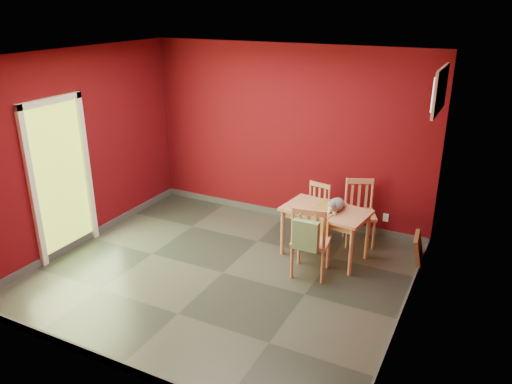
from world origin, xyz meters
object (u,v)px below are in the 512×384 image
at_px(dining_table, 326,215).
at_px(tote_bag, 306,235).
at_px(chair_far_right, 359,211).
at_px(picture_frame, 418,251).
at_px(chair_far_left, 315,210).
at_px(chair_near, 310,240).
at_px(cat, 336,202).

bearing_deg(dining_table, tote_bag, -88.49).
xyz_separation_m(chair_far_right, picture_frame, (0.90, -0.35, -0.25)).
bearing_deg(dining_table, chair_far_left, 122.46).
distance_m(chair_near, tote_bag, 0.28).
bearing_deg(picture_frame, tote_bag, -137.22).
relative_size(chair_near, picture_frame, 2.16).
height_order(tote_bag, cat, tote_bag).
bearing_deg(dining_table, chair_far_right, 66.45).
height_order(dining_table, cat, cat).
bearing_deg(chair_near, picture_frame, 35.69).
xyz_separation_m(chair_far_left, chair_near, (0.34, -1.09, 0.09)).
bearing_deg(dining_table, chair_near, -90.20).
xyz_separation_m(chair_near, tote_bag, (0.02, -0.23, 0.17)).
bearing_deg(chair_near, tote_bag, -84.37).
height_order(dining_table, chair_near, chair_near).
height_order(dining_table, picture_frame, dining_table).
relative_size(chair_far_left, picture_frame, 1.79).
xyz_separation_m(dining_table, chair_far_right, (0.28, 0.65, -0.14)).
relative_size(chair_far_left, cat, 1.90).
bearing_deg(chair_far_right, tote_bag, -100.51).
distance_m(dining_table, chair_near, 0.56).
xyz_separation_m(dining_table, chair_far_left, (-0.35, 0.54, -0.20)).
bearing_deg(tote_bag, chair_far_right, 79.49).
bearing_deg(chair_far_right, chair_near, -103.44).
xyz_separation_m(chair_far_right, tote_bag, (-0.26, -1.42, 0.19)).
height_order(chair_near, tote_bag, chair_near).
xyz_separation_m(chair_far_left, picture_frame, (1.53, -0.24, -0.19)).
bearing_deg(dining_table, cat, 20.89).
relative_size(dining_table, chair_near, 1.23).
xyz_separation_m(dining_table, tote_bag, (0.02, -0.77, 0.05)).
height_order(chair_far_right, picture_frame, chair_far_right).
height_order(tote_bag, picture_frame, tote_bag).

